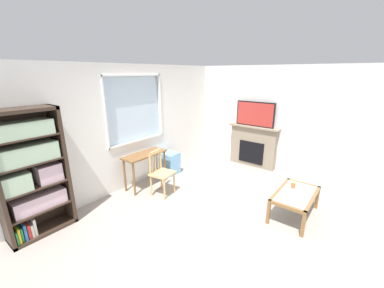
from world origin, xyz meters
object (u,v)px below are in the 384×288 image
object	(u,v)px
plastic_drawer_unit	(170,163)
sippy_cup	(293,185)
bookshelf	(30,171)
wooden_chair	(161,172)
coffee_table	(295,196)
fireplace	(253,146)
tv	(255,114)
desk_under_window	(145,160)

from	to	relation	value
plastic_drawer_unit	sippy_cup	size ratio (longest dim) A/B	5.76
plastic_drawer_unit	bookshelf	bearing A→B (deg)	178.84
wooden_chair	bookshelf	bearing A→B (deg)	162.60
coffee_table	bookshelf	bearing A→B (deg)	133.73
fireplace	coffee_table	world-z (taller)	fireplace
bookshelf	tv	bearing A→B (deg)	-17.47
wooden_chair	coffee_table	size ratio (longest dim) A/B	0.87
desk_under_window	sippy_cup	bearing A→B (deg)	-70.62
bookshelf	tv	distance (m)	4.75
plastic_drawer_unit	fireplace	distance (m)	2.20
bookshelf	sippy_cup	distance (m)	4.18
desk_under_window	coffee_table	size ratio (longest dim) A/B	0.94
coffee_table	fireplace	bearing A→B (deg)	41.90
coffee_table	sippy_cup	bearing A→B (deg)	29.09
desk_under_window	wooden_chair	size ratio (longest dim) A/B	1.07
fireplace	sippy_cup	distance (m)	2.10
plastic_drawer_unit	fireplace	size ratio (longest dim) A/B	0.40
tv	fireplace	bearing A→B (deg)	0.00
sippy_cup	wooden_chair	bearing A→B (deg)	114.45
tv	desk_under_window	bearing A→B (deg)	152.12
coffee_table	desk_under_window	bearing A→B (deg)	105.59
plastic_drawer_unit	coffee_table	distance (m)	2.90
wooden_chair	fireplace	bearing A→B (deg)	-17.42
tv	sippy_cup	bearing A→B (deg)	-136.57
coffee_table	wooden_chair	bearing A→B (deg)	109.89
fireplace	tv	size ratio (longest dim) A/B	1.32
fireplace	tv	world-z (taller)	tv
desk_under_window	sippy_cup	world-z (taller)	desk_under_window
bookshelf	plastic_drawer_unit	bearing A→B (deg)	-1.16
plastic_drawer_unit	tv	bearing A→B (deg)	-39.06
desk_under_window	wooden_chair	world-z (taller)	wooden_chair
desk_under_window	sippy_cup	size ratio (longest dim) A/B	10.69
desk_under_window	plastic_drawer_unit	distance (m)	0.87
coffee_table	sippy_cup	xyz separation A→B (m)	(0.17, 0.10, 0.11)
wooden_chair	tv	world-z (taller)	tv
bookshelf	coffee_table	bearing A→B (deg)	-46.27
tv	plastic_drawer_unit	bearing A→B (deg)	140.94
tv	sippy_cup	size ratio (longest dim) A/B	10.85
tv	coffee_table	world-z (taller)	tv
fireplace	coffee_table	size ratio (longest dim) A/B	1.25
plastic_drawer_unit	sippy_cup	xyz separation A→B (m)	(0.16, -2.80, 0.21)
plastic_drawer_unit	tv	xyz separation A→B (m)	(1.68, -1.37, 1.11)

